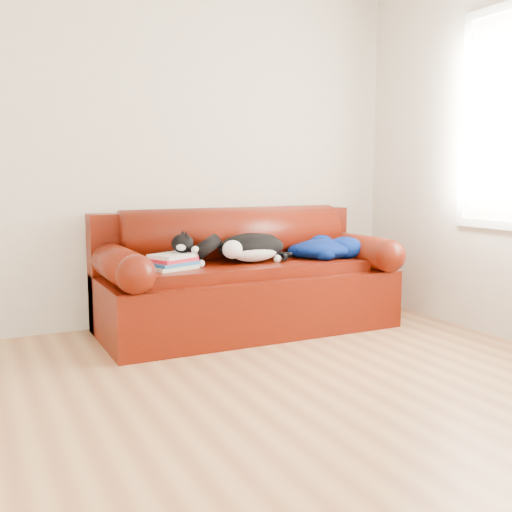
{
  "coord_description": "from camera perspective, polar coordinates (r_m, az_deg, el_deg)",
  "views": [
    {
      "loc": [
        -1.06,
        -2.36,
        1.12
      ],
      "look_at": [
        0.76,
        1.35,
        0.56
      ],
      "focal_mm": 42.0,
      "sensor_mm": 36.0,
      "label": 1
    }
  ],
  "objects": [
    {
      "name": "cat",
      "position": [
        4.26,
        -0.47,
        0.73
      ],
      "size": [
        0.74,
        0.4,
        0.26
      ],
      "rotation": [
        0.0,
        0.0,
        0.26
      ],
      "color": "black",
      "rests_on": "sofa_base"
    },
    {
      "name": "sofa_back",
      "position": [
        4.53,
        -2.16,
        0.38
      ],
      "size": [
        2.1,
        1.01,
        0.88
      ],
      "color": "#3A0702",
      "rests_on": "ground"
    },
    {
      "name": "room_shell",
      "position": [
        2.71,
        0.27,
        19.34
      ],
      "size": [
        4.52,
        4.02,
        2.61
      ],
      "color": "beige",
      "rests_on": "ground"
    },
    {
      "name": "ground",
      "position": [
        2.82,
        -1.93,
        -15.66
      ],
      "size": [
        4.5,
        4.5,
        0.0
      ],
      "primitive_type": "plane",
      "color": "#965F3C",
      "rests_on": "ground"
    },
    {
      "name": "sofa_base",
      "position": [
        4.36,
        -0.84,
        -3.95
      ],
      "size": [
        2.1,
        0.9,
        0.5
      ],
      "color": "#3A0702",
      "rests_on": "ground"
    },
    {
      "name": "blanket",
      "position": [
        4.55,
        6.52,
        0.77
      ],
      "size": [
        0.55,
        0.48,
        0.17
      ],
      "rotation": [
        0.0,
        0.0,
        -0.11
      ],
      "color": "#02144C",
      "rests_on": "sofa_base"
    },
    {
      "name": "book_stack",
      "position": [
        4.02,
        -8.0,
        -0.53
      ],
      "size": [
        0.36,
        0.32,
        0.1
      ],
      "rotation": [
        0.0,
        0.0,
        0.39
      ],
      "color": "beige",
      "rests_on": "sofa_base"
    }
  ]
}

